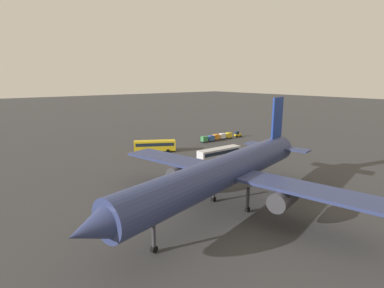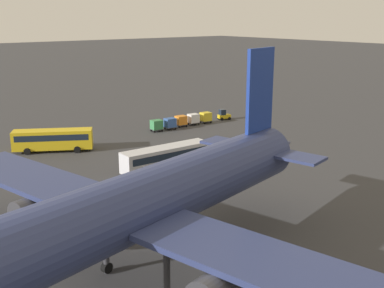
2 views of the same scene
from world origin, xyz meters
name	(u,v)px [view 1 (image 1 of 2)]	position (x,y,z in m)	size (l,w,h in m)	color
ground_plane	(161,145)	(0.00, 0.00, 0.00)	(600.00, 600.00, 0.00)	#38383A
airplane	(225,172)	(18.00, 47.25, 6.45)	(51.77, 44.91, 17.17)	navy
shuttle_bus_near	(155,145)	(6.23, 6.63, 1.99)	(11.56, 8.28, 3.33)	gold
shuttle_bus_far	(219,153)	(-1.96, 24.91, 1.95)	(12.80, 3.36, 3.26)	silver
baggage_tug	(238,134)	(-29.63, 5.46, 0.94)	(2.66, 2.17, 2.10)	gold
worker_person	(157,143)	(1.53, 0.22, 0.87)	(0.38, 0.38, 1.74)	#1E1E2D
cargo_cart_yellow	(229,135)	(-24.88, 5.62, 1.19)	(2.15, 1.86, 2.06)	#38383D
cargo_cart_white	(222,136)	(-22.03, 5.38, 1.19)	(2.15, 1.86, 2.06)	#38383D
cargo_cart_orange	(216,137)	(-19.18, 5.27, 1.19)	(2.15, 1.86, 2.06)	#38383D
cargo_cart_blue	(211,138)	(-16.33, 5.77, 1.19)	(2.15, 1.86, 2.06)	#38383D
cargo_cart_green	(204,139)	(-13.48, 5.59, 1.19)	(2.15, 1.86, 2.06)	#38383D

